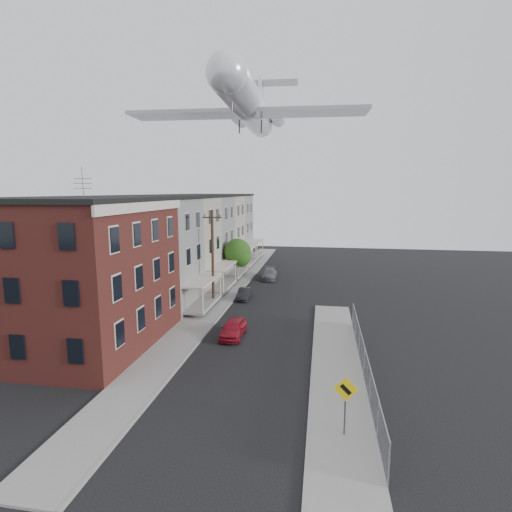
{
  "coord_description": "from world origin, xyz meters",
  "views": [
    {
      "loc": [
        4.42,
        -17.49,
        10.68
      ],
      "look_at": [
        0.35,
        6.9,
        6.66
      ],
      "focal_mm": 28.0,
      "sensor_mm": 36.0,
      "label": 1
    }
  ],
  "objects_px": {
    "car_near": "(233,328)",
    "car_mid": "(244,294)",
    "airplane": "(250,107)",
    "warning_sign": "(346,397)",
    "car_far": "(269,274)",
    "utility_pole": "(213,257)",
    "street_tree": "(238,253)"
  },
  "relations": [
    {
      "from": "car_mid",
      "to": "airplane",
      "type": "bearing_deg",
      "value": 94.61
    },
    {
      "from": "car_mid",
      "to": "airplane",
      "type": "xyz_separation_m",
      "value": [
        -0.47,
        5.92,
        19.08
      ]
    },
    {
      "from": "car_mid",
      "to": "airplane",
      "type": "distance_m",
      "value": 19.98
    },
    {
      "from": "car_near",
      "to": "airplane",
      "type": "distance_m",
      "value": 25.11
    },
    {
      "from": "warning_sign",
      "to": "car_far",
      "type": "bearing_deg",
      "value": 103.45
    },
    {
      "from": "car_far",
      "to": "car_near",
      "type": "bearing_deg",
      "value": -94.85
    },
    {
      "from": "car_near",
      "to": "car_far",
      "type": "xyz_separation_m",
      "value": [
        0.01,
        20.16,
        -0.03
      ]
    },
    {
      "from": "warning_sign",
      "to": "utility_pole",
      "type": "relative_size",
      "value": 0.31
    },
    {
      "from": "car_near",
      "to": "airplane",
      "type": "height_order",
      "value": "airplane"
    },
    {
      "from": "car_far",
      "to": "airplane",
      "type": "relative_size",
      "value": 0.15
    },
    {
      "from": "car_near",
      "to": "car_mid",
      "type": "bearing_deg",
      "value": 97.04
    },
    {
      "from": "car_near",
      "to": "car_mid",
      "type": "xyz_separation_m",
      "value": [
        -1.23,
        10.46,
        -0.12
      ]
    },
    {
      "from": "car_far",
      "to": "street_tree",
      "type": "bearing_deg",
      "value": -149.51
    },
    {
      "from": "utility_pole",
      "to": "car_near",
      "type": "bearing_deg",
      "value": -64.78
    },
    {
      "from": "car_near",
      "to": "car_mid",
      "type": "relative_size",
      "value": 1.18
    },
    {
      "from": "street_tree",
      "to": "car_mid",
      "type": "bearing_deg",
      "value": -73.7
    },
    {
      "from": "warning_sign",
      "to": "car_near",
      "type": "relative_size",
      "value": 0.73
    },
    {
      "from": "warning_sign",
      "to": "street_tree",
      "type": "relative_size",
      "value": 0.54
    },
    {
      "from": "utility_pole",
      "to": "car_near",
      "type": "relative_size",
      "value": 2.34
    },
    {
      "from": "car_near",
      "to": "car_far",
      "type": "relative_size",
      "value": 0.89
    },
    {
      "from": "utility_pole",
      "to": "car_near",
      "type": "height_order",
      "value": "utility_pole"
    },
    {
      "from": "warning_sign",
      "to": "street_tree",
      "type": "xyz_separation_m",
      "value": [
        -10.87,
        28.95,
        1.57
      ]
    },
    {
      "from": "street_tree",
      "to": "car_near",
      "type": "relative_size",
      "value": 1.35
    },
    {
      "from": "car_mid",
      "to": "utility_pole",
      "type": "bearing_deg",
      "value": -133.25
    },
    {
      "from": "airplane",
      "to": "car_far",
      "type": "bearing_deg",
      "value": 65.62
    },
    {
      "from": "airplane",
      "to": "car_mid",
      "type": "bearing_deg",
      "value": -85.43
    },
    {
      "from": "street_tree",
      "to": "car_far",
      "type": "distance_m",
      "value": 5.01
    },
    {
      "from": "warning_sign",
      "to": "airplane",
      "type": "bearing_deg",
      "value": 108.48
    },
    {
      "from": "warning_sign",
      "to": "car_far",
      "type": "relative_size",
      "value": 0.65
    },
    {
      "from": "utility_pole",
      "to": "car_far",
      "type": "distance_m",
      "value": 13.48
    },
    {
      "from": "car_near",
      "to": "street_tree",
      "type": "bearing_deg",
      "value": 101.07
    },
    {
      "from": "car_near",
      "to": "car_far",
      "type": "distance_m",
      "value": 20.16
    }
  ]
}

